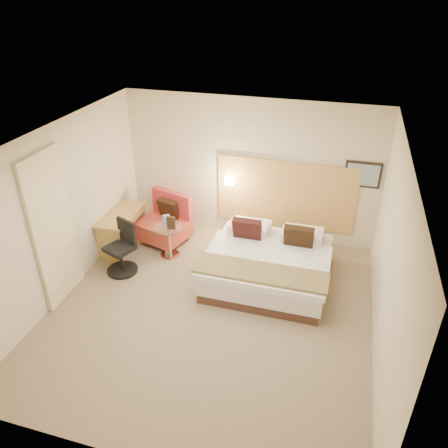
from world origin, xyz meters
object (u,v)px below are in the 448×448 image
(side_table, at_px, (170,240))
(desk_chair, at_px, (122,252))
(desk, at_px, (123,221))
(lounge_chair, at_px, (165,223))
(bed, at_px, (268,263))

(side_table, xyz_separation_m, desk_chair, (-0.60, -0.65, 0.05))
(desk, distance_m, desk_chair, 0.80)
(lounge_chair, bearing_deg, desk, -144.59)
(side_table, bearing_deg, desk, 176.72)
(bed, height_order, desk_chair, bed)
(lounge_chair, distance_m, desk, 0.81)
(bed, bearing_deg, lounge_chair, 161.78)
(desk, bearing_deg, bed, -5.10)
(desk, bearing_deg, lounge_chair, 35.41)
(side_table, distance_m, desk, 0.97)
(side_table, relative_size, desk_chair, 0.65)
(lounge_chair, distance_m, side_table, 0.59)
(bed, bearing_deg, side_table, 173.99)
(bed, height_order, side_table, bed)
(bed, relative_size, desk, 1.79)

